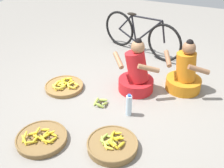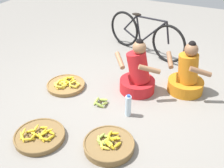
{
  "view_description": "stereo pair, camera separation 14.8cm",
  "coord_description": "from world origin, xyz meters",
  "px_view_note": "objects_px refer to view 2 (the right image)",
  "views": [
    {
      "loc": [
        1.17,
        -3.03,
        2.3
      ],
      "look_at": [
        0.0,
        -0.2,
        0.35
      ],
      "focal_mm": 44.05,
      "sensor_mm": 36.0,
      "label": 1
    },
    {
      "loc": [
        1.3,
        -2.97,
        2.3
      ],
      "look_at": [
        0.0,
        -0.2,
        0.35
      ],
      "focal_mm": 44.05,
      "sensor_mm": 36.0,
      "label": 2
    }
  ],
  "objects_px": {
    "banana_basket_back_left": "(109,145)",
    "banana_basket_near_vendor": "(40,136)",
    "vendor_woman_behind": "(187,76)",
    "bicycle_leaning": "(145,35)",
    "vendor_woman_front": "(138,75)",
    "water_bottle": "(128,106)",
    "loose_bananas_back_center": "(101,102)",
    "banana_basket_back_right": "(66,85)"
  },
  "relations": [
    {
      "from": "banana_basket_near_vendor",
      "to": "loose_bananas_back_center",
      "type": "xyz_separation_m",
      "value": [
        0.34,
        0.92,
        -0.01
      ]
    },
    {
      "from": "banana_basket_back_left",
      "to": "loose_bananas_back_center",
      "type": "height_order",
      "value": "banana_basket_back_left"
    },
    {
      "from": "bicycle_leaning",
      "to": "banana_basket_near_vendor",
      "type": "bearing_deg",
      "value": -97.1
    },
    {
      "from": "bicycle_leaning",
      "to": "water_bottle",
      "type": "xyz_separation_m",
      "value": [
        0.44,
        -1.86,
        -0.21
      ]
    },
    {
      "from": "vendor_woman_behind",
      "to": "banana_basket_back_left",
      "type": "xyz_separation_m",
      "value": [
        -0.51,
        -1.54,
        -0.2
      ]
    },
    {
      "from": "banana_basket_back_left",
      "to": "vendor_woman_front",
      "type": "bearing_deg",
      "value": 96.25
    },
    {
      "from": "bicycle_leaning",
      "to": "water_bottle",
      "type": "distance_m",
      "value": 1.92
    },
    {
      "from": "banana_basket_near_vendor",
      "to": "water_bottle",
      "type": "relative_size",
      "value": 1.89
    },
    {
      "from": "vendor_woman_behind",
      "to": "bicycle_leaning",
      "type": "height_order",
      "value": "vendor_woman_behind"
    },
    {
      "from": "banana_basket_near_vendor",
      "to": "bicycle_leaning",
      "type": "bearing_deg",
      "value": 82.9
    },
    {
      "from": "vendor_woman_front",
      "to": "vendor_woman_behind",
      "type": "xyz_separation_m",
      "value": [
        0.65,
        0.29,
        -0.01
      ]
    },
    {
      "from": "loose_bananas_back_center",
      "to": "water_bottle",
      "type": "xyz_separation_m",
      "value": [
        0.43,
        -0.06,
        0.12
      ]
    },
    {
      "from": "banana_basket_near_vendor",
      "to": "banana_basket_back_left",
      "type": "distance_m",
      "value": 0.84
    },
    {
      "from": "bicycle_leaning",
      "to": "loose_bananas_back_center",
      "type": "height_order",
      "value": "bicycle_leaning"
    },
    {
      "from": "vendor_woman_behind",
      "to": "banana_basket_back_left",
      "type": "bearing_deg",
      "value": -108.42
    },
    {
      "from": "loose_bananas_back_center",
      "to": "vendor_woman_behind",
      "type": "bearing_deg",
      "value": 40.48
    },
    {
      "from": "banana_basket_back_left",
      "to": "water_bottle",
      "type": "xyz_separation_m",
      "value": [
        -0.03,
        0.65,
        0.1
      ]
    },
    {
      "from": "vendor_woman_behind",
      "to": "banana_basket_near_vendor",
      "type": "height_order",
      "value": "vendor_woman_behind"
    },
    {
      "from": "banana_basket_back_right",
      "to": "banana_basket_near_vendor",
      "type": "xyz_separation_m",
      "value": [
        0.34,
        -1.08,
        0.0
      ]
    },
    {
      "from": "vendor_woman_front",
      "to": "water_bottle",
      "type": "relative_size",
      "value": 2.61
    },
    {
      "from": "banana_basket_back_left",
      "to": "water_bottle",
      "type": "bearing_deg",
      "value": 93.04
    },
    {
      "from": "banana_basket_near_vendor",
      "to": "banana_basket_back_left",
      "type": "height_order",
      "value": "banana_basket_back_left"
    },
    {
      "from": "water_bottle",
      "to": "banana_basket_near_vendor",
      "type": "bearing_deg",
      "value": -132.16
    },
    {
      "from": "vendor_woman_front",
      "to": "water_bottle",
      "type": "distance_m",
      "value": 0.62
    },
    {
      "from": "loose_bananas_back_center",
      "to": "water_bottle",
      "type": "distance_m",
      "value": 0.45
    },
    {
      "from": "banana_basket_near_vendor",
      "to": "banana_basket_back_left",
      "type": "bearing_deg",
      "value": 14.45
    },
    {
      "from": "banana_basket_back_right",
      "to": "banana_basket_near_vendor",
      "type": "distance_m",
      "value": 1.13
    },
    {
      "from": "banana_basket_back_left",
      "to": "banana_basket_near_vendor",
      "type": "bearing_deg",
      "value": -165.55
    },
    {
      "from": "bicycle_leaning",
      "to": "banana_basket_near_vendor",
      "type": "xyz_separation_m",
      "value": [
        -0.34,
        -2.71,
        -0.32
      ]
    },
    {
      "from": "banana_basket_back_left",
      "to": "water_bottle",
      "type": "distance_m",
      "value": 0.66
    },
    {
      "from": "vendor_woman_front",
      "to": "banana_basket_back_right",
      "type": "height_order",
      "value": "vendor_woman_front"
    },
    {
      "from": "vendor_woman_front",
      "to": "banana_basket_back_left",
      "type": "relative_size",
      "value": 1.42
    },
    {
      "from": "vendor_woman_front",
      "to": "bicycle_leaning",
      "type": "bearing_deg",
      "value": 104.91
    },
    {
      "from": "banana_basket_back_right",
      "to": "banana_basket_back_left",
      "type": "bearing_deg",
      "value": -37.2
    },
    {
      "from": "banana_basket_back_left",
      "to": "banana_basket_back_right",
      "type": "bearing_deg",
      "value": 142.8
    },
    {
      "from": "bicycle_leaning",
      "to": "banana_basket_back_left",
      "type": "xyz_separation_m",
      "value": [
        0.47,
        -2.51,
        -0.3
      ]
    },
    {
      "from": "bicycle_leaning",
      "to": "water_bottle",
      "type": "height_order",
      "value": "bicycle_leaning"
    },
    {
      "from": "vendor_woman_behind",
      "to": "loose_bananas_back_center",
      "type": "height_order",
      "value": "vendor_woman_behind"
    },
    {
      "from": "vendor_woman_behind",
      "to": "banana_basket_near_vendor",
      "type": "relative_size",
      "value": 1.34
    },
    {
      "from": "vendor_woman_front",
      "to": "loose_bananas_back_center",
      "type": "xyz_separation_m",
      "value": [
        -0.33,
        -0.54,
        -0.24
      ]
    },
    {
      "from": "bicycle_leaning",
      "to": "banana_basket_back_left",
      "type": "relative_size",
      "value": 2.79
    },
    {
      "from": "bicycle_leaning",
      "to": "loose_bananas_back_center",
      "type": "relative_size",
      "value": 8.65
    }
  ]
}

